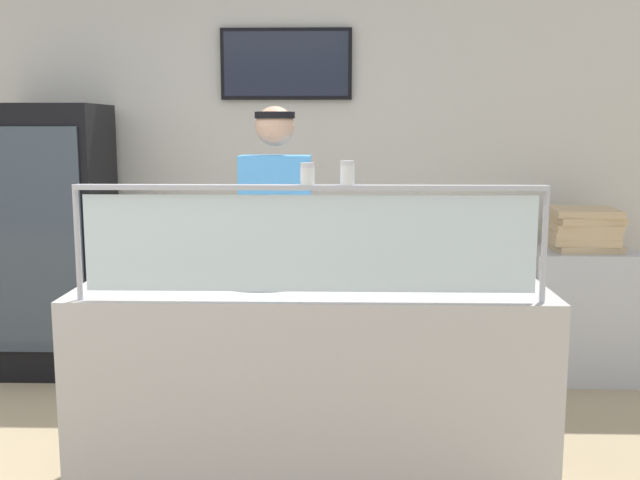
# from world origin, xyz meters

# --- Properties ---
(ground_plane) EXTENTS (12.00, 12.00, 0.00)m
(ground_plane) POSITION_xyz_m (1.04, 1.00, 0.00)
(ground_plane) COLOR tan
(ground_plane) RESTS_ON ground
(shop_rear_unit) EXTENTS (6.48, 0.13, 2.70)m
(shop_rear_unit) POSITION_xyz_m (1.04, 2.43, 1.36)
(shop_rear_unit) COLOR beige
(shop_rear_unit) RESTS_ON ground
(serving_counter) EXTENTS (2.08, 0.70, 0.95)m
(serving_counter) POSITION_xyz_m (1.04, 0.35, 0.47)
(serving_counter) COLOR #BCB7B2
(serving_counter) RESTS_ON ground
(sneeze_guard) EXTENTS (1.91, 0.06, 0.47)m
(sneeze_guard) POSITION_xyz_m (1.04, 0.06, 1.25)
(sneeze_guard) COLOR #B2B5BC
(sneeze_guard) RESTS_ON serving_counter
(pizza_tray) EXTENTS (0.43, 0.43, 0.04)m
(pizza_tray) POSITION_xyz_m (0.82, 0.42, 0.97)
(pizza_tray) COLOR #9EA0A8
(pizza_tray) RESTS_ON serving_counter
(pizza_server) EXTENTS (0.15, 0.29, 0.01)m
(pizza_server) POSITION_xyz_m (0.78, 0.40, 0.99)
(pizza_server) COLOR #ADAFB7
(pizza_server) RESTS_ON pizza_tray
(parmesan_shaker) EXTENTS (0.06, 0.06, 0.09)m
(parmesan_shaker) POSITION_xyz_m (1.04, 0.06, 1.46)
(parmesan_shaker) COLOR white
(parmesan_shaker) RESTS_ON sneeze_guard
(pepper_flake_shaker) EXTENTS (0.06, 0.06, 0.10)m
(pepper_flake_shaker) POSITION_xyz_m (1.19, 0.06, 1.47)
(pepper_flake_shaker) COLOR white
(pepper_flake_shaker) RESTS_ON sneeze_guard
(worker_figure) EXTENTS (0.41, 0.50, 1.76)m
(worker_figure) POSITION_xyz_m (0.82, 1.08, 1.01)
(worker_figure) COLOR #23232D
(worker_figure) RESTS_ON ground
(drink_fridge) EXTENTS (0.74, 0.64, 1.80)m
(drink_fridge) POSITION_xyz_m (-0.77, 1.99, 0.90)
(drink_fridge) COLOR black
(drink_fridge) RESTS_ON ground
(prep_shelf) EXTENTS (0.70, 0.55, 0.86)m
(prep_shelf) POSITION_xyz_m (2.75, 1.94, 0.43)
(prep_shelf) COLOR #B7BABF
(prep_shelf) RESTS_ON ground
(pizza_box_stack) EXTENTS (0.45, 0.43, 0.27)m
(pizza_box_stack) POSITION_xyz_m (2.75, 1.94, 0.99)
(pizza_box_stack) COLOR tan
(pizza_box_stack) RESTS_ON prep_shelf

